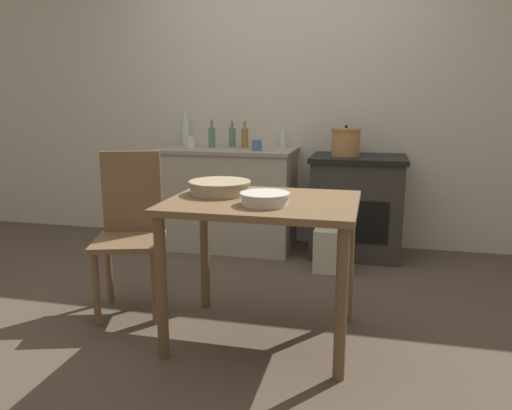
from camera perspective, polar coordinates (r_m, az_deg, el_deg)
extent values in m
plane|color=brown|center=(3.19, -1.93, -11.58)|extent=(14.00, 14.00, 0.00)
cube|color=beige|center=(4.47, 3.47, 12.05)|extent=(8.00, 0.07, 2.55)
cube|color=#B2A893|center=(4.34, -3.26, 0.62)|extent=(1.13, 0.59, 0.83)
cube|color=gray|center=(4.27, -3.33, 6.29)|extent=(1.16, 0.62, 0.03)
cube|color=#38332D|center=(4.19, 11.43, -0.37)|extent=(0.71, 0.55, 0.78)
cube|color=black|center=(4.12, 11.67, 5.24)|extent=(0.75, 0.59, 0.04)
cube|color=black|center=(3.92, 11.24, -1.89)|extent=(0.50, 0.01, 0.33)
cube|color=brown|center=(2.58, 0.77, 0.25)|extent=(0.97, 0.74, 0.03)
cylinder|color=brown|center=(2.53, -10.76, -9.34)|extent=(0.06, 0.06, 0.74)
cylinder|color=brown|center=(2.33, 9.70, -11.22)|extent=(0.06, 0.06, 0.74)
cylinder|color=brown|center=(3.09, -5.88, -5.14)|extent=(0.06, 0.06, 0.74)
cylinder|color=brown|center=(2.93, 10.58, -6.27)|extent=(0.06, 0.06, 0.74)
cube|color=brown|center=(3.06, -14.35, -4.06)|extent=(0.50, 0.50, 0.03)
cube|color=brown|center=(3.17, -14.01, 1.49)|extent=(0.35, 0.14, 0.50)
cylinder|color=brown|center=(3.01, -17.81, -9.18)|extent=(0.04, 0.04, 0.43)
cylinder|color=brown|center=(2.95, -11.50, -9.29)|extent=(0.04, 0.04, 0.43)
cylinder|color=brown|center=(3.31, -16.45, -7.13)|extent=(0.04, 0.04, 0.43)
cylinder|color=brown|center=(3.26, -10.73, -7.17)|extent=(0.04, 0.04, 0.43)
cube|color=beige|center=(3.78, 8.41, -5.22)|extent=(0.23, 0.16, 0.32)
cylinder|color=#B77A47|center=(4.09, 10.20, 6.96)|extent=(0.23, 0.23, 0.20)
cylinder|color=#B77A47|center=(4.08, 10.26, 8.52)|extent=(0.24, 0.24, 0.02)
sphere|color=black|center=(4.08, 10.27, 8.83)|extent=(0.02, 0.02, 0.02)
cylinder|color=tan|center=(2.72, -4.17, 2.01)|extent=(0.32, 0.32, 0.07)
cylinder|color=tan|center=(2.71, -4.17, 2.64)|extent=(0.34, 0.34, 0.01)
cylinder|color=silver|center=(2.43, 1.03, 0.71)|extent=(0.23, 0.23, 0.06)
cylinder|color=beige|center=(2.43, 1.03, 1.28)|extent=(0.25, 0.25, 0.01)
cylinder|color=olive|center=(4.29, -1.28, 7.63)|extent=(0.06, 0.06, 0.16)
cylinder|color=olive|center=(4.28, -1.29, 9.15)|extent=(0.02, 0.02, 0.06)
cylinder|color=silver|center=(4.61, -8.04, 8.16)|extent=(0.07, 0.07, 0.22)
cylinder|color=silver|center=(4.60, -8.10, 10.01)|extent=(0.03, 0.03, 0.08)
cylinder|color=#517F5B|center=(4.34, -5.07, 7.68)|extent=(0.06, 0.06, 0.17)
cylinder|color=#517F5B|center=(4.34, -5.10, 9.22)|extent=(0.02, 0.02, 0.07)
cylinder|color=#517F5B|center=(4.38, -2.73, 7.70)|extent=(0.06, 0.06, 0.16)
cylinder|color=#517F5B|center=(4.37, -2.75, 9.16)|extent=(0.02, 0.02, 0.06)
cylinder|color=silver|center=(4.36, 3.13, 7.40)|extent=(0.06, 0.06, 0.12)
cylinder|color=silver|center=(4.35, 3.15, 8.50)|extent=(0.02, 0.02, 0.05)
cylinder|color=#4C6B99|center=(4.07, 0.08, 6.84)|extent=(0.08, 0.08, 0.09)
cylinder|color=silver|center=(4.31, -7.48, 7.09)|extent=(0.07, 0.07, 0.09)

